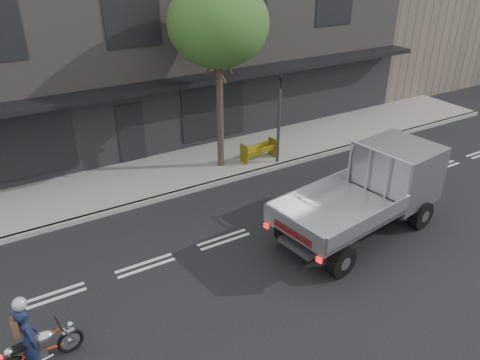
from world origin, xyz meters
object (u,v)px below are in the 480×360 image
at_px(street_tree, 218,24).
at_px(flatbed_ute, 387,179).
at_px(construction_barrier, 262,152).
at_px(motorcycle, 41,348).
at_px(rider, 29,339).
at_px(traffic_light_pole, 279,125).

distance_m(street_tree, flatbed_ute, 7.37).
xyz_separation_m(flatbed_ute, construction_barrier, (-1.04, 5.25, -0.89)).
xyz_separation_m(motorcycle, rider, (-0.15, -0.00, 0.32)).
height_order(traffic_light_pole, rider, traffic_light_pole).
xyz_separation_m(street_tree, construction_barrier, (1.50, -0.49, -4.74)).
bearing_deg(rider, street_tree, -57.94).
distance_m(motorcycle, construction_barrier, 10.71).
distance_m(traffic_light_pole, rider, 11.11).
bearing_deg(flatbed_ute, traffic_light_pole, 88.26).
xyz_separation_m(motorcycle, construction_barrier, (9.04, 5.74, 0.08)).
relative_size(street_tree, construction_barrier, 4.87).
height_order(rider, flatbed_ute, flatbed_ute).
relative_size(motorcycle, construction_barrier, 1.25).
bearing_deg(street_tree, motorcycle, -140.45).
height_order(traffic_light_pole, motorcycle, traffic_light_pole).
distance_m(street_tree, rider, 10.87).
height_order(flatbed_ute, construction_barrier, flatbed_ute).
height_order(motorcycle, flatbed_ute, flatbed_ute).
distance_m(traffic_light_pole, construction_barrier, 1.27).
xyz_separation_m(street_tree, motorcycle, (-7.54, -6.23, -4.82)).
relative_size(street_tree, traffic_light_pole, 1.93).
bearing_deg(street_tree, construction_barrier, -18.04).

